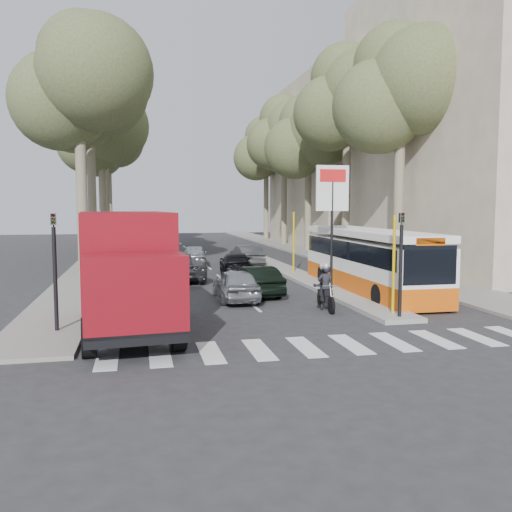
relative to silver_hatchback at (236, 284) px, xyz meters
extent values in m
plane|color=#28282B|center=(1.33, -3.58, -0.65)|extent=(120.00, 120.00, 0.00)
cube|color=gray|center=(9.93, 21.42, -0.59)|extent=(3.20, 70.00, 0.12)
cube|color=gray|center=(-6.67, 24.42, -0.59)|extent=(2.40, 64.00, 0.12)
cube|color=gray|center=(4.58, 7.42, -0.57)|extent=(1.50, 26.00, 0.16)
cube|color=beige|center=(16.83, 8.42, 8.35)|extent=(11.00, 18.00, 18.00)
cube|color=#B7A88E|center=(16.83, 30.42, 7.35)|extent=(11.00, 20.00, 16.00)
cylinder|color=yellow|center=(4.58, -4.58, 1.10)|extent=(0.10, 0.10, 3.50)
cylinder|color=yellow|center=(4.58, 1.42, 1.10)|extent=(0.10, 0.10, 3.50)
cylinder|color=yellow|center=(4.58, 7.42, 1.10)|extent=(0.10, 0.10, 3.50)
cylinder|color=black|center=(4.58, 1.42, 1.95)|extent=(0.12, 0.12, 5.20)
cube|color=white|center=(4.58, 1.42, 3.95)|extent=(1.50, 0.10, 2.00)
cube|color=red|center=(4.58, 1.36, 4.50)|extent=(1.20, 0.02, 0.55)
cylinder|color=black|center=(4.58, -5.08, 0.95)|extent=(0.12, 0.12, 3.20)
imported|color=black|center=(4.58, -5.08, 2.45)|extent=(0.16, 0.41, 1.00)
cylinder|color=black|center=(-6.27, -4.58, 0.95)|extent=(0.12, 0.12, 3.20)
imported|color=black|center=(-6.27, -4.58, 2.45)|extent=(0.16, 0.41, 1.00)
cylinder|color=#6B604C|center=(-6.67, 8.42, 3.55)|extent=(0.56, 0.56, 8.40)
sphere|color=#434C2B|center=(-7.67, 9.02, 8.65)|extent=(5.20, 5.20, 5.20)
sphere|color=#434C2B|center=(-5.77, 7.62, 9.85)|extent=(5.80, 5.80, 5.80)
sphere|color=#434C2B|center=(-6.47, 9.52, 11.05)|extent=(4.80, 4.80, 4.80)
cylinder|color=#6B604C|center=(-6.77, 16.42, 3.83)|extent=(0.56, 0.56, 8.96)
sphere|color=#434C2B|center=(-7.77, 17.02, 9.27)|extent=(5.20, 5.20, 5.20)
sphere|color=#434C2B|center=(-5.87, 15.62, 10.55)|extent=(5.80, 5.80, 5.80)
sphere|color=#434C2B|center=(-6.57, 17.52, 11.83)|extent=(4.80, 4.80, 4.80)
cylinder|color=#6B604C|center=(-6.57, 24.42, 3.41)|extent=(0.56, 0.56, 8.12)
sphere|color=#434C2B|center=(-7.57, 25.02, 8.34)|extent=(5.20, 5.20, 5.20)
sphere|color=#434C2B|center=(-5.67, 23.62, 9.50)|extent=(5.80, 5.80, 5.80)
sphere|color=#434C2B|center=(-6.37, 25.52, 10.66)|extent=(4.80, 4.80, 4.80)
cylinder|color=#6B604C|center=(-6.67, 32.42, 4.11)|extent=(0.56, 0.56, 9.52)
sphere|color=#434C2B|center=(-7.67, 33.02, 9.89)|extent=(5.20, 5.20, 5.20)
sphere|color=#434C2B|center=(-5.77, 31.62, 11.25)|extent=(5.80, 5.80, 5.80)
sphere|color=#434C2B|center=(-6.47, 33.52, 12.61)|extent=(4.80, 4.80, 4.80)
cylinder|color=#6B604C|center=(-6.77, 40.42, 3.69)|extent=(0.56, 0.56, 8.68)
sphere|color=#434C2B|center=(-7.77, 41.02, 8.96)|extent=(5.20, 5.20, 5.20)
sphere|color=#434C2B|center=(-5.87, 39.62, 10.20)|extent=(5.80, 5.80, 5.80)
sphere|color=#434C2B|center=(-6.57, 41.52, 11.44)|extent=(4.80, 4.80, 4.80)
cylinder|color=#6B604C|center=(10.33, 6.42, 3.55)|extent=(0.56, 0.56, 8.40)
sphere|color=#434C2B|center=(9.33, 7.02, 8.65)|extent=(5.20, 5.20, 5.20)
sphere|color=#434C2B|center=(11.23, 5.62, 9.85)|extent=(5.80, 5.80, 5.80)
sphere|color=#434C2B|center=(10.53, 7.52, 11.05)|extent=(4.80, 4.80, 4.80)
cylinder|color=#6B604C|center=(10.43, 14.42, 3.97)|extent=(0.56, 0.56, 9.24)
sphere|color=#434C2B|center=(9.43, 15.02, 9.58)|extent=(5.20, 5.20, 5.20)
sphere|color=#434C2B|center=(11.33, 13.62, 10.90)|extent=(5.80, 5.80, 5.80)
sphere|color=#434C2B|center=(10.63, 15.52, 12.22)|extent=(4.80, 4.80, 4.80)
cylinder|color=#6B604C|center=(10.23, 22.42, 3.27)|extent=(0.56, 0.56, 7.84)
sphere|color=#434C2B|center=(9.23, 23.02, 8.03)|extent=(5.20, 5.20, 5.20)
sphere|color=#434C2B|center=(11.13, 21.62, 9.15)|extent=(5.80, 5.80, 5.80)
sphere|color=#434C2B|center=(10.43, 23.52, 10.27)|extent=(4.80, 4.80, 4.80)
cylinder|color=#6B604C|center=(10.33, 30.42, 3.83)|extent=(0.56, 0.56, 8.96)
sphere|color=#434C2B|center=(9.33, 31.02, 9.27)|extent=(5.20, 5.20, 5.20)
sphere|color=#434C2B|center=(11.23, 29.62, 10.55)|extent=(5.80, 5.80, 5.80)
sphere|color=#434C2B|center=(10.53, 31.52, 11.83)|extent=(4.80, 4.80, 4.80)
cylinder|color=#6B604C|center=(10.43, 38.42, 3.55)|extent=(0.56, 0.56, 8.40)
sphere|color=#434C2B|center=(9.43, 39.02, 8.65)|extent=(5.20, 5.20, 5.20)
sphere|color=#434C2B|center=(11.33, 37.62, 9.85)|extent=(5.80, 5.80, 5.80)
sphere|color=#434C2B|center=(10.63, 39.52, 11.05)|extent=(4.80, 4.80, 4.80)
imported|color=#A3A7AB|center=(0.00, 0.00, 0.00)|extent=(1.57, 3.84, 1.30)
imported|color=black|center=(1.07, 1.09, -0.02)|extent=(1.72, 3.94, 1.26)
imported|color=#4D4E54|center=(-2.12, 6.59, 0.11)|extent=(3.11, 5.70, 1.52)
imported|color=black|center=(1.44, 8.12, -0.04)|extent=(2.22, 4.41, 1.23)
imported|color=#AAADB3|center=(-0.36, 13.07, 0.03)|extent=(2.04, 4.17, 1.37)
imported|color=#484A4F|center=(2.97, 12.52, 0.02)|extent=(1.59, 4.14, 1.34)
imported|color=black|center=(-2.77, 12.07, 0.09)|extent=(2.12, 5.14, 1.49)
cube|color=black|center=(-4.18, -5.04, -0.03)|extent=(3.04, 6.98, 0.28)
cylinder|color=black|center=(-5.12, -7.39, -0.14)|extent=(0.42, 1.04, 1.02)
cylinder|color=black|center=(-2.86, -7.20, -0.14)|extent=(0.42, 1.04, 1.02)
cylinder|color=black|center=(-5.47, -3.10, -0.14)|extent=(0.42, 1.04, 1.02)
cylinder|color=black|center=(-3.21, -2.91, -0.14)|extent=(0.42, 1.04, 1.02)
cube|color=maroon|center=(-3.96, -7.64, 0.99)|extent=(2.61, 1.78, 1.93)
cube|color=black|center=(-3.90, -8.37, 1.22)|extent=(2.27, 0.28, 1.02)
cube|color=maroon|center=(-4.25, -4.14, 1.56)|extent=(2.99, 4.96, 2.83)
cube|color=#DB560C|center=(6.13, 0.94, -0.14)|extent=(2.44, 10.64, 0.83)
cube|color=white|center=(6.13, 0.94, 0.96)|extent=(2.44, 10.64, 1.38)
cube|color=black|center=(6.13, 0.94, 1.24)|extent=(2.45, 10.22, 0.78)
cube|color=white|center=(6.13, 0.94, 1.98)|extent=(2.44, 10.64, 0.28)
cube|color=black|center=(6.07, -4.34, 1.10)|extent=(2.03, 0.09, 1.38)
cube|color=#DB560C|center=(6.07, -4.34, 1.91)|extent=(1.11, 0.07, 0.30)
cylinder|color=black|center=(5.06, -2.45, -0.24)|extent=(0.27, 0.89, 0.89)
cylinder|color=black|center=(7.13, -2.47, -0.24)|extent=(0.27, 0.89, 0.89)
cylinder|color=black|center=(5.14, 4.14, -0.24)|extent=(0.27, 0.89, 0.89)
cylinder|color=black|center=(7.21, 4.11, -0.24)|extent=(0.27, 0.89, 0.89)
cylinder|color=black|center=(2.79, -3.47, -0.34)|extent=(0.14, 0.62, 0.62)
cylinder|color=black|center=(2.88, -2.03, -0.34)|extent=(0.14, 0.62, 0.62)
cylinder|color=silver|center=(2.79, -3.41, 0.03)|extent=(0.08, 0.39, 0.78)
cube|color=black|center=(2.84, -2.70, -0.22)|extent=(0.26, 0.74, 0.29)
cube|color=black|center=(2.83, -2.89, 0.04)|extent=(0.32, 0.45, 0.21)
cube|color=black|center=(2.86, -2.41, -0.01)|extent=(0.31, 0.65, 0.12)
cylinder|color=silver|center=(2.80, -3.35, 0.33)|extent=(0.60, 0.08, 0.04)
imported|color=black|center=(2.84, -2.70, 0.21)|extent=(0.62, 0.43, 1.63)
imported|color=black|center=(2.86, -2.32, 0.16)|extent=(0.77, 0.46, 1.52)
sphere|color=#B2B2B7|center=(2.83, -2.75, 0.97)|extent=(0.27, 0.27, 0.27)
sphere|color=#B2B2B7|center=(2.86, -2.34, 0.92)|extent=(0.27, 0.27, 0.27)
imported|color=#423855|center=(8.53, 3.96, 0.23)|extent=(0.78, 0.99, 1.52)
imported|color=brown|center=(11.33, 10.26, 0.43)|extent=(1.29, 0.68, 1.92)
camera|label=1|loc=(-3.87, -21.34, 3.15)|focal=38.00mm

